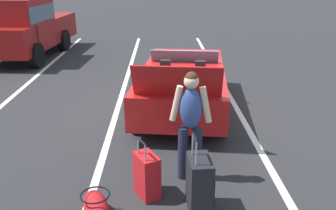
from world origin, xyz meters
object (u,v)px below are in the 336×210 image
at_px(duffel_bag, 96,207).
at_px(parked_pickup_truck_near, 23,27).
at_px(suitcase_medium_bright, 147,175).
at_px(traveler_person, 190,121).
at_px(suitcase_large_black, 200,185).
at_px(convertible_car, 183,81).

height_order(duffel_bag, parked_pickup_truck_near, parked_pickup_truck_near).
relative_size(suitcase_medium_bright, parked_pickup_truck_near, 0.17).
relative_size(suitcase_medium_bright, traveler_person, 0.52).
bearing_deg(parked_pickup_truck_near, suitcase_large_black, 35.48).
distance_m(suitcase_medium_bright, parked_pickup_truck_near, 9.64).
height_order(suitcase_medium_bright, parked_pickup_truck_near, parked_pickup_truck_near).
bearing_deg(suitcase_large_black, suitcase_medium_bright, 149.57).
distance_m(suitcase_large_black, suitcase_medium_bright, 0.76).
distance_m(convertible_car, traveler_person, 3.11).
distance_m(duffel_bag, parked_pickup_truck_near, 9.80).
bearing_deg(suitcase_medium_bright, duffel_bag, -171.02).
bearing_deg(parked_pickup_truck_near, suitcase_medium_bright, 33.00).
relative_size(duffel_bag, traveler_person, 0.43).
bearing_deg(parked_pickup_truck_near, duffel_bag, 28.45).
relative_size(suitcase_large_black, suitcase_medium_bright, 1.23).
bearing_deg(suitcase_large_black, convertible_car, 85.05).
bearing_deg(suitcase_medium_bright, convertible_car, 50.84).
xyz_separation_m(convertible_car, parked_pickup_truck_near, (4.94, 5.28, 0.51)).
bearing_deg(convertible_car, parked_pickup_truck_near, 53.67).
relative_size(suitcase_large_black, parked_pickup_truck_near, 0.21).
bearing_deg(traveler_person, suitcase_large_black, -166.57).
bearing_deg(suitcase_large_black, duffel_bag, -178.57).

